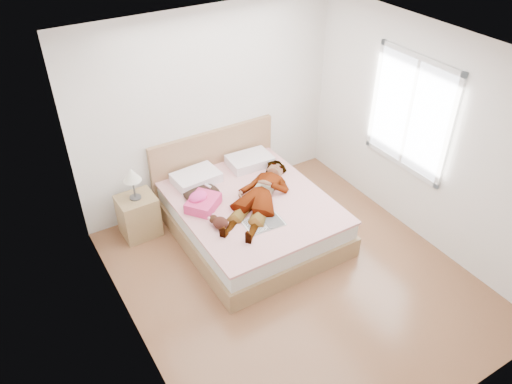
{
  "coord_description": "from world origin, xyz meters",
  "views": [
    {
      "loc": [
        -2.51,
        -3.27,
        4.13
      ],
      "look_at": [
        0.0,
        0.85,
        0.7
      ],
      "focal_mm": 35.0,
      "sensor_mm": 36.0,
      "label": 1
    }
  ],
  "objects_px": {
    "woman": "(260,193)",
    "towel": "(202,202)",
    "plush_toy": "(219,222)",
    "bed": "(248,212)",
    "phone": "(208,186)",
    "nightstand": "(138,213)",
    "magazine": "(263,223)",
    "coffee_mug": "(262,213)"
  },
  "relations": [
    {
      "from": "coffee_mug",
      "to": "nightstand",
      "type": "distance_m",
      "value": 1.59
    },
    {
      "from": "woman",
      "to": "magazine",
      "type": "height_order",
      "value": "woman"
    },
    {
      "from": "towel",
      "to": "magazine",
      "type": "distance_m",
      "value": 0.8
    },
    {
      "from": "coffee_mug",
      "to": "nightstand",
      "type": "height_order",
      "value": "nightstand"
    },
    {
      "from": "woman",
      "to": "towel",
      "type": "xyz_separation_m",
      "value": [
        -0.67,
        0.23,
        -0.03
      ]
    },
    {
      "from": "woman",
      "to": "coffee_mug",
      "type": "bearing_deg",
      "value": -65.85
    },
    {
      "from": "towel",
      "to": "magazine",
      "type": "relative_size",
      "value": 1.08
    },
    {
      "from": "magazine",
      "to": "coffee_mug",
      "type": "relative_size",
      "value": 3.72
    },
    {
      "from": "magazine",
      "to": "coffee_mug",
      "type": "bearing_deg",
      "value": 62.95
    },
    {
      "from": "nightstand",
      "to": "towel",
      "type": "bearing_deg",
      "value": -40.66
    },
    {
      "from": "woman",
      "to": "bed",
      "type": "bearing_deg",
      "value": 176.34
    },
    {
      "from": "woman",
      "to": "phone",
      "type": "bearing_deg",
      "value": -167.96
    },
    {
      "from": "towel",
      "to": "plush_toy",
      "type": "xyz_separation_m",
      "value": [
        -0.0,
        -0.44,
        -0.01
      ]
    },
    {
      "from": "woman",
      "to": "magazine",
      "type": "relative_size",
      "value": 3.42
    },
    {
      "from": "magazine",
      "to": "plush_toy",
      "type": "bearing_deg",
      "value": 156.17
    },
    {
      "from": "bed",
      "to": "plush_toy",
      "type": "relative_size",
      "value": 7.63
    },
    {
      "from": "woman",
      "to": "coffee_mug",
      "type": "height_order",
      "value": "woman"
    },
    {
      "from": "towel",
      "to": "coffee_mug",
      "type": "distance_m",
      "value": 0.74
    },
    {
      "from": "phone",
      "to": "plush_toy",
      "type": "distance_m",
      "value": 0.63
    },
    {
      "from": "coffee_mug",
      "to": "plush_toy",
      "type": "xyz_separation_m",
      "value": [
        -0.53,
        0.08,
        0.02
      ]
    },
    {
      "from": "woman",
      "to": "magazine",
      "type": "bearing_deg",
      "value": -66.01
    },
    {
      "from": "woman",
      "to": "coffee_mug",
      "type": "relative_size",
      "value": 12.71
    },
    {
      "from": "phone",
      "to": "coffee_mug",
      "type": "bearing_deg",
      "value": -101.4
    },
    {
      "from": "phone",
      "to": "bed",
      "type": "bearing_deg",
      "value": -72.94
    },
    {
      "from": "bed",
      "to": "coffee_mug",
      "type": "relative_size",
      "value": 16.25
    },
    {
      "from": "bed",
      "to": "nightstand",
      "type": "height_order",
      "value": "bed"
    },
    {
      "from": "towel",
      "to": "coffee_mug",
      "type": "bearing_deg",
      "value": -44.16
    },
    {
      "from": "woman",
      "to": "towel",
      "type": "bearing_deg",
      "value": -148.57
    },
    {
      "from": "coffee_mug",
      "to": "plush_toy",
      "type": "height_order",
      "value": "plush_toy"
    },
    {
      "from": "plush_toy",
      "to": "bed",
      "type": "bearing_deg",
      "value": 29.82
    },
    {
      "from": "plush_toy",
      "to": "woman",
      "type": "bearing_deg",
      "value": 16.8
    },
    {
      "from": "phone",
      "to": "bed",
      "type": "height_order",
      "value": "bed"
    },
    {
      "from": "coffee_mug",
      "to": "plush_toy",
      "type": "bearing_deg",
      "value": 171.64
    },
    {
      "from": "phone",
      "to": "towel",
      "type": "height_order",
      "value": "towel"
    },
    {
      "from": "woman",
      "to": "nightstand",
      "type": "bearing_deg",
      "value": -160.16
    },
    {
      "from": "woman",
      "to": "nightstand",
      "type": "xyz_separation_m",
      "value": [
        -1.3,
        0.78,
        -0.3
      ]
    },
    {
      "from": "towel",
      "to": "magazine",
      "type": "bearing_deg",
      "value": -54.11
    },
    {
      "from": "phone",
      "to": "nightstand",
      "type": "height_order",
      "value": "nightstand"
    },
    {
      "from": "bed",
      "to": "plush_toy",
      "type": "height_order",
      "value": "bed"
    },
    {
      "from": "woman",
      "to": "bed",
      "type": "height_order",
      "value": "bed"
    },
    {
      "from": "bed",
      "to": "towel",
      "type": "relative_size",
      "value": 4.06
    },
    {
      "from": "towel",
      "to": "woman",
      "type": "bearing_deg",
      "value": -19.27
    }
  ]
}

